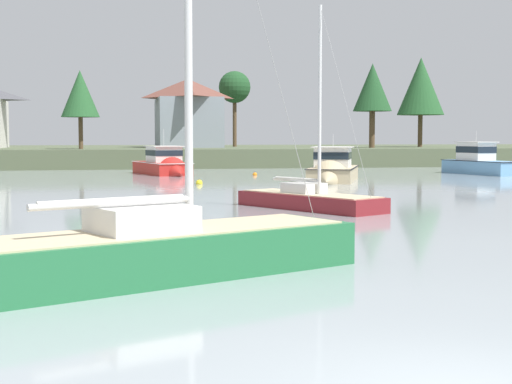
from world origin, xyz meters
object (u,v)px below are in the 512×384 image
(sailboat_green, at_px, (160,265))
(cruiser_red, at_px, (165,168))
(sailboat_maroon, at_px, (309,204))
(mooring_buoy_orange, at_px, (255,175))
(mooring_buoy_yellow, at_px, (199,183))
(cruiser_skyblue, at_px, (475,166))
(cruiser_sand, at_px, (332,174))

(sailboat_green, xyz_separation_m, cruiser_red, (3.57, 46.86, 0.26))
(sailboat_maroon, bearing_deg, mooring_buoy_orange, 83.85)
(cruiser_red, height_order, mooring_buoy_yellow, cruiser_red)
(mooring_buoy_yellow, bearing_deg, cruiser_skyblue, 21.60)
(mooring_buoy_orange, bearing_deg, cruiser_red, 159.51)
(cruiser_skyblue, height_order, cruiser_sand, cruiser_skyblue)
(mooring_buoy_yellow, bearing_deg, sailboat_green, -98.22)
(sailboat_green, xyz_separation_m, mooring_buoy_yellow, (4.84, 33.49, -0.20))
(mooring_buoy_yellow, bearing_deg, sailboat_maroon, -81.45)
(cruiser_skyblue, height_order, cruiser_red, cruiser_red)
(cruiser_skyblue, bearing_deg, mooring_buoy_orange, 177.60)
(cruiser_skyblue, xyz_separation_m, cruiser_sand, (-15.40, -8.81, -0.08))
(sailboat_maroon, bearing_deg, sailboat_green, -116.55)
(cruiser_red, relative_size, cruiser_sand, 0.96)
(cruiser_red, bearing_deg, mooring_buoy_orange, -20.49)
(cruiser_skyblue, bearing_deg, sailboat_maroon, -128.29)
(mooring_buoy_orange, bearing_deg, cruiser_sand, -68.76)
(sailboat_green, height_order, cruiser_sand, sailboat_green)
(sailboat_maroon, height_order, cruiser_red, sailboat_maroon)
(sailboat_maroon, height_order, cruiser_skyblue, sailboat_maroon)
(cruiser_skyblue, relative_size, mooring_buoy_orange, 22.29)
(cruiser_sand, bearing_deg, mooring_buoy_orange, 111.24)
(sailboat_maroon, bearing_deg, mooring_buoy_yellow, 98.55)
(mooring_buoy_yellow, bearing_deg, cruiser_red, 95.44)
(sailboat_maroon, xyz_separation_m, cruiser_skyblue, (22.26, 28.20, 0.45))
(cruiser_red, bearing_deg, sailboat_green, -94.35)
(sailboat_green, xyz_separation_m, cruiser_skyblue, (29.85, 43.39, 0.37))
(cruiser_sand, relative_size, mooring_buoy_yellow, 18.97)
(cruiser_skyblue, height_order, mooring_buoy_yellow, cruiser_skyblue)
(sailboat_maroon, xyz_separation_m, cruiser_red, (-4.02, 31.67, 0.34))
(sailboat_green, relative_size, cruiser_skyblue, 1.40)
(mooring_buoy_yellow, distance_m, mooring_buoy_orange, 12.21)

